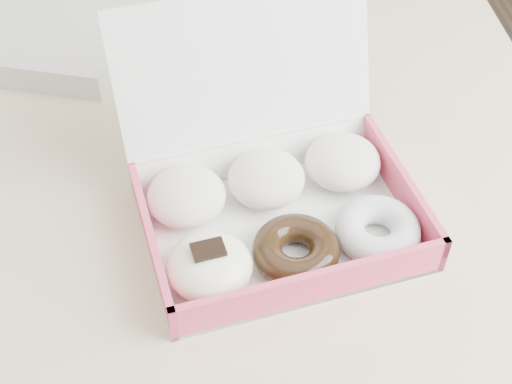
{
  "coord_description": "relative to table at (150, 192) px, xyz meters",
  "views": [
    {
      "loc": [
        0.08,
        -0.73,
        1.43
      ],
      "look_at": [
        0.14,
        -0.13,
        0.79
      ],
      "focal_mm": 50.0,
      "sensor_mm": 36.0,
      "label": 1
    }
  ],
  "objects": [
    {
      "name": "table",
      "position": [
        0.0,
        0.0,
        0.0
      ],
      "size": [
        1.2,
        0.8,
        0.75
      ],
      "color": "#CFB688",
      "rests_on": "ground"
    },
    {
      "name": "newspapers",
      "position": [
        -0.16,
        0.26,
        0.1
      ],
      "size": [
        0.32,
        0.28,
        0.04
      ],
      "primitive_type": "cube",
      "rotation": [
        0.0,
        0.0,
        -0.3
      ],
      "color": "silver",
      "rests_on": "table"
    },
    {
      "name": "donut_box",
      "position": [
        0.16,
        -0.14,
        0.12
      ],
      "size": [
        0.38,
        0.36,
        0.24
      ],
      "rotation": [
        0.0,
        0.0,
        0.2
      ],
      "color": "white",
      "rests_on": "table"
    }
  ]
}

